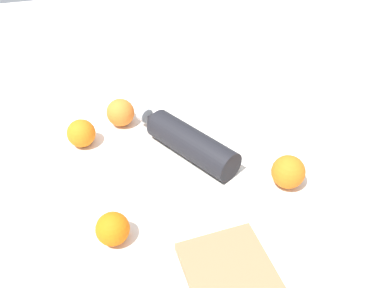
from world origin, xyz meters
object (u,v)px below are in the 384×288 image
Objects in this scene: water_bottle at (185,140)px; orange_2 at (121,113)px; orange_3 at (81,133)px; orange_1 at (288,172)px; orange_0 at (113,229)px; cutting_board at (233,281)px.

orange_2 is at bearing 10.67° from water_bottle.
water_bottle is 4.21× the size of orange_3.
water_bottle is at bearing -132.52° from orange_1.
orange_0 is at bearing -83.14° from orange_1.
orange_1 is 1.07× the size of orange_3.
orange_2 is (-0.16, -0.13, 0.00)m from water_bottle.
cutting_board is (0.20, -0.20, -0.03)m from orange_1.
water_bottle is 0.25m from orange_1.
cutting_board is (0.46, 0.22, -0.03)m from orange_3.
cutting_board is at bearing 12.65° from orange_2.
orange_0 is 0.38m from orange_2.
orange_0 is (0.22, -0.20, -0.00)m from water_bottle.
orange_3 reaches higher than cutting_board.
orange_3 is (-0.27, -0.42, -0.00)m from orange_1.
water_bottle is 0.25m from orange_3.
orange_1 is 0.36× the size of cutting_board.
orange_2 is at bearing -135.75° from orange_1.
orange_1 reaches higher than cutting_board.
orange_1 is (0.17, 0.18, 0.00)m from water_bottle.
orange_1 is 1.01× the size of orange_2.
orange_0 is at bearing 107.65° from water_bottle.
orange_2 is at bearing -170.12° from cutting_board.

